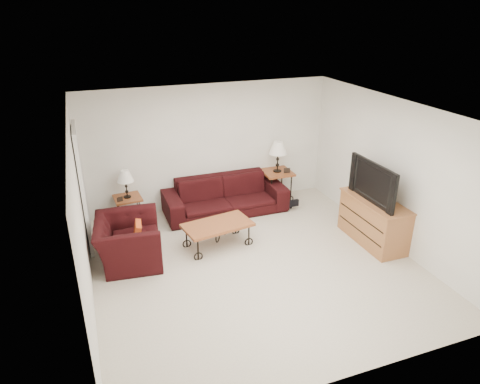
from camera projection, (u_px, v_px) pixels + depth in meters
name	position (u px, v px, depth m)	size (l,w,h in m)	color
ground	(255.00, 265.00, 7.03)	(5.00, 5.00, 0.00)	beige
wall_back	(209.00, 147.00, 8.68)	(5.00, 0.02, 2.50)	silver
wall_front	(350.00, 288.00, 4.38)	(5.00, 0.02, 2.50)	silver
wall_left	(81.00, 221.00, 5.74)	(0.02, 5.00, 2.50)	silver
wall_right	(393.00, 174.00, 7.33)	(0.02, 5.00, 2.50)	silver
ceiling	(257.00, 112.00, 6.03)	(5.00, 5.00, 0.00)	white
doorway	(82.00, 190.00, 7.26)	(0.08, 0.94, 2.04)	black
sofa	(225.00, 196.00, 8.68)	(2.42, 0.95, 0.71)	black
side_table_left	(129.00, 210.00, 8.28)	(0.49, 0.49, 0.54)	#954C26
side_table_right	(277.00, 186.00, 9.23)	(0.60, 0.60, 0.65)	#954C26
lamp_left	(126.00, 184.00, 8.06)	(0.30, 0.30, 0.54)	black
lamp_right	(278.00, 157.00, 8.97)	(0.37, 0.37, 0.65)	black
photo_frame_left	(120.00, 199.00, 7.98)	(0.11, 0.01, 0.09)	black
photo_frame_right	(287.00, 170.00, 9.00)	(0.13, 0.02, 0.11)	black
coffee_table	(218.00, 235.00, 7.50)	(1.15, 0.62, 0.43)	#954C26
armchair	(128.00, 241.00, 7.00)	(1.14, 1.00, 0.74)	black
throw_pillow	(137.00, 233.00, 6.94)	(0.34, 0.09, 0.34)	#D3491B
tv_stand	(374.00, 221.00, 7.58)	(0.56, 1.34, 0.80)	#A5623D
television	(378.00, 181.00, 7.28)	(1.20, 0.16, 0.69)	black
backpack	(291.00, 199.00, 8.87)	(0.33, 0.25, 0.42)	black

